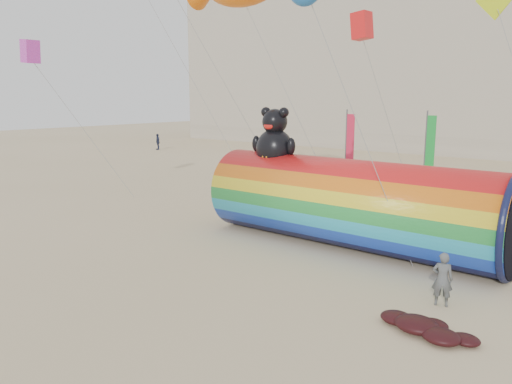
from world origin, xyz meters
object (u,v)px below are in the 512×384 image
Objects in this scene: fabric_bundle at (425,327)px; windsock_assembly at (351,201)px; kite_handler at (442,279)px; hotel_building at (408,60)px.

windsock_assembly is at bearing 132.93° from fabric_bundle.
fabric_bundle is at bearing -47.07° from windsock_assembly.
windsock_assembly reaches higher than kite_handler.
kite_handler is at bearing -36.00° from windsock_assembly.
hotel_building is 23.06× the size of fabric_bundle.
fabric_bundle is (5.28, -5.68, -1.71)m from windsock_assembly.
hotel_building is at bearing 113.30° from fabric_bundle.
hotel_building is 37.12× the size of kite_handler.
hotel_building is at bearing 109.91° from windsock_assembly.
hotel_building is 52.33m from fabric_bundle.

